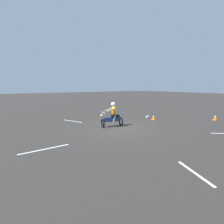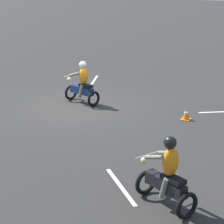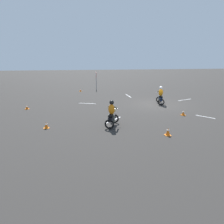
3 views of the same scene
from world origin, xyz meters
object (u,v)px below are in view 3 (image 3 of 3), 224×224
(motorcycle_rider_background, at_px, (112,115))
(traffic_cone_near_right, at_px, (183,113))
(traffic_cone_far_center, at_px, (27,107))
(motorcycle_rider_foreground, at_px, (160,96))
(traffic_cone_near_left, at_px, (46,125))
(stop_sign, at_px, (96,77))
(traffic_cone_mid_center, at_px, (80,90))
(traffic_cone_far_right, at_px, (168,132))

(motorcycle_rider_background, height_order, traffic_cone_near_right, motorcycle_rider_background)
(motorcycle_rider_background, bearing_deg, traffic_cone_far_center, 160.83)
(motorcycle_rider_foreground, bearing_deg, traffic_cone_near_left, -135.74)
(stop_sign, bearing_deg, traffic_cone_mid_center, 123.15)
(stop_sign, distance_m, traffic_cone_mid_center, 2.97)
(stop_sign, relative_size, traffic_cone_far_right, 5.13)
(motorcycle_rider_background, bearing_deg, traffic_cone_far_right, -14.99)
(motorcycle_rider_background, relative_size, traffic_cone_near_right, 4.41)
(motorcycle_rider_foreground, height_order, traffic_cone_far_center, motorcycle_rider_foreground)
(traffic_cone_far_right, bearing_deg, stop_sign, 6.67)
(traffic_cone_far_center, bearing_deg, traffic_cone_far_right, -131.45)
(motorcycle_rider_foreground, distance_m, stop_sign, 11.63)
(motorcycle_rider_foreground, height_order, traffic_cone_near_right, motorcycle_rider_foreground)
(motorcycle_rider_foreground, relative_size, traffic_cone_near_left, 4.27)
(traffic_cone_mid_center, distance_m, traffic_cone_far_center, 10.33)
(stop_sign, relative_size, traffic_cone_near_left, 5.92)
(traffic_cone_mid_center, xyz_separation_m, traffic_cone_far_center, (-9.22, 4.67, -0.00))
(motorcycle_rider_background, relative_size, traffic_cone_mid_center, 4.89)
(traffic_cone_far_right, bearing_deg, traffic_cone_near_left, 70.42)
(traffic_cone_far_center, bearing_deg, motorcycle_rider_background, -132.68)
(motorcycle_rider_background, xyz_separation_m, traffic_cone_near_right, (1.72, -5.68, -0.54))
(traffic_cone_near_right, bearing_deg, stop_sign, 19.14)
(motorcycle_rider_background, height_order, stop_sign, stop_sign)
(stop_sign, height_order, traffic_cone_near_right, stop_sign)
(traffic_cone_near_right, bearing_deg, traffic_cone_near_left, 98.87)
(traffic_cone_mid_center, height_order, traffic_cone_far_right, traffic_cone_far_right)
(motorcycle_rider_foreground, xyz_separation_m, traffic_cone_far_center, (-0.13, 11.76, -0.57))
(traffic_cone_near_right, bearing_deg, motorcycle_rider_foreground, 2.26)
(traffic_cone_near_left, distance_m, traffic_cone_far_right, 7.20)
(traffic_cone_near_left, relative_size, traffic_cone_near_right, 1.03)
(motorcycle_rider_foreground, bearing_deg, traffic_cone_mid_center, 141.43)
(traffic_cone_near_left, bearing_deg, traffic_cone_far_right, -109.58)
(traffic_cone_mid_center, relative_size, traffic_cone_far_center, 1.02)
(traffic_cone_near_left, xyz_separation_m, traffic_cone_mid_center, (14.76, -2.44, -0.02))
(traffic_cone_near_right, bearing_deg, traffic_cone_far_right, 143.40)
(traffic_cone_far_right, bearing_deg, motorcycle_rider_foreground, -18.78)
(motorcycle_rider_background, distance_m, traffic_cone_far_right, 3.58)
(motorcycle_rider_foreground, distance_m, traffic_cone_far_center, 11.78)
(motorcycle_rider_foreground, bearing_deg, traffic_cone_far_right, -95.30)
(motorcycle_rider_background, relative_size, traffic_cone_near_left, 4.27)
(traffic_cone_far_right, xyz_separation_m, traffic_cone_far_center, (7.96, 9.01, -0.06))
(motorcycle_rider_foreground, height_order, stop_sign, stop_sign)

